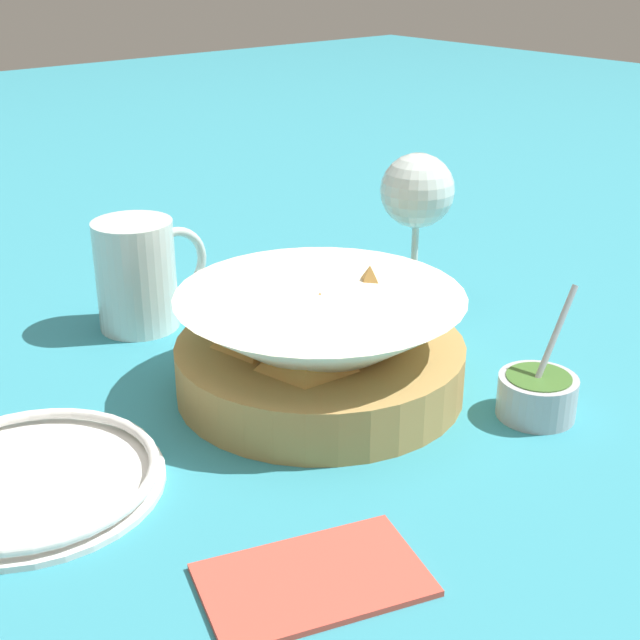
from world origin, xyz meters
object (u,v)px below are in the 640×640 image
food_basket (319,347)px  wine_glass (417,197)px  sauce_cup (537,394)px  beer_mug (138,278)px  side_plate (31,478)px

food_basket → wine_glass: size_ratio=1.52×
food_basket → sauce_cup: (0.10, -0.14, -0.02)m
beer_mug → sauce_cup: bearing=-67.0°
beer_mug → wine_glass: bearing=-28.1°
wine_glass → side_plate: (-0.44, -0.07, -0.11)m
food_basket → side_plate: food_basket is taller
food_basket → side_plate: bearing=176.0°
food_basket → beer_mug: 0.22m
sauce_cup → wine_glass: 0.26m
wine_glass → sauce_cup: bearing=-112.0°
food_basket → wine_glass: 0.22m
food_basket → sauce_cup: 0.18m
side_plate → beer_mug: bearing=44.8°
beer_mug → side_plate: (-0.20, -0.19, -0.04)m
food_basket → beer_mug: (-0.05, 0.21, 0.01)m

